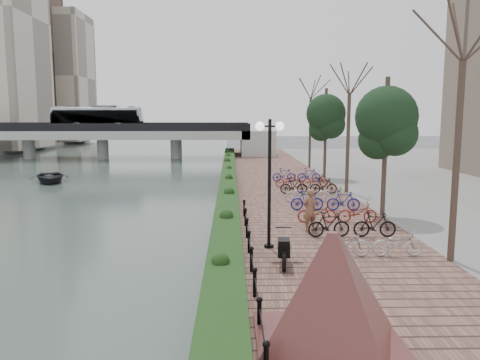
{
  "coord_description": "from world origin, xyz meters",
  "views": [
    {
      "loc": [
        0.79,
        -12.74,
        5.2
      ],
      "look_at": [
        1.23,
        10.67,
        2.0
      ],
      "focal_mm": 35.0,
      "sensor_mm": 36.0,
      "label": 1
    }
  ],
  "objects_px": {
    "lamppost": "(270,155)",
    "pedestrian": "(310,210)",
    "granite_monument": "(331,291)",
    "motorcycle": "(284,248)",
    "boat": "(50,177)"
  },
  "relations": [
    {
      "from": "lamppost",
      "to": "pedestrian",
      "type": "bearing_deg",
      "value": 51.49
    },
    {
      "from": "granite_monument",
      "to": "lamppost",
      "type": "distance_m",
      "value": 7.82
    },
    {
      "from": "motorcycle",
      "to": "lamppost",
      "type": "bearing_deg",
      "value": 104.22
    },
    {
      "from": "granite_monument",
      "to": "motorcycle",
      "type": "bearing_deg",
      "value": 93.39
    },
    {
      "from": "lamppost",
      "to": "pedestrian",
      "type": "xyz_separation_m",
      "value": [
        1.85,
        2.33,
        -2.46
      ]
    },
    {
      "from": "lamppost",
      "to": "pedestrian",
      "type": "distance_m",
      "value": 3.86
    },
    {
      "from": "pedestrian",
      "to": "boat",
      "type": "bearing_deg",
      "value": -70.25
    },
    {
      "from": "granite_monument",
      "to": "motorcycle",
      "type": "height_order",
      "value": "granite_monument"
    },
    {
      "from": "pedestrian",
      "to": "boat",
      "type": "relative_size",
      "value": 0.42
    },
    {
      "from": "lamppost",
      "to": "pedestrian",
      "type": "height_order",
      "value": "lamppost"
    },
    {
      "from": "pedestrian",
      "to": "boat",
      "type": "xyz_separation_m",
      "value": [
        -17.52,
        18.05,
        -0.93
      ]
    },
    {
      "from": "lamppost",
      "to": "motorcycle",
      "type": "height_order",
      "value": "lamppost"
    },
    {
      "from": "granite_monument",
      "to": "lamppost",
      "type": "height_order",
      "value": "lamppost"
    },
    {
      "from": "motorcycle",
      "to": "boat",
      "type": "relative_size",
      "value": 0.41
    },
    {
      "from": "lamppost",
      "to": "boat",
      "type": "xyz_separation_m",
      "value": [
        -15.67,
        20.38,
        -3.38
      ]
    }
  ]
}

